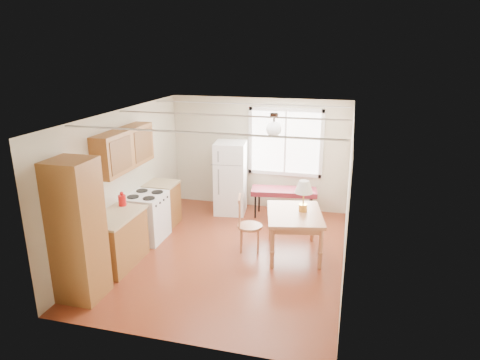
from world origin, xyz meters
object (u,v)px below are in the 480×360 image
(bench, at_px, (284,192))
(chair, at_px, (244,220))
(refrigerator, at_px, (230,178))
(dining_table, at_px, (294,218))

(bench, bearing_deg, chair, -112.40)
(bench, bearing_deg, refrigerator, 171.50)
(dining_table, bearing_deg, bench, 93.07)
(refrigerator, height_order, chair, refrigerator)
(chair, bearing_deg, bench, 63.64)
(bench, height_order, chair, chair)
(bench, xyz_separation_m, dining_table, (0.44, -1.64, 0.10))
(refrigerator, relative_size, bench, 1.11)
(refrigerator, height_order, bench, refrigerator)
(dining_table, xyz_separation_m, chair, (-0.89, -0.08, -0.09))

